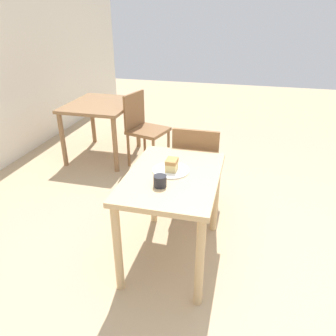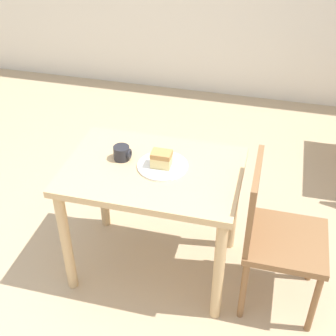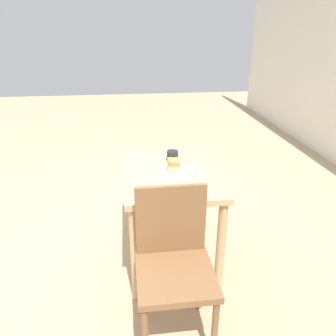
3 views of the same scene
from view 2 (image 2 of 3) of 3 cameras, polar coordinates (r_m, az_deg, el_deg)
ground_plane at (r=2.79m, az=-7.10°, el=-18.62°), size 14.00×14.00×0.00m
dining_table_near at (r=2.63m, az=-1.83°, el=-2.28°), size 0.97×0.67×0.76m
chair_near_window at (r=2.60m, az=12.80°, el=-7.64°), size 0.44×0.44×0.92m
plate at (r=2.56m, az=-0.65°, el=0.27°), size 0.28×0.28×0.01m
cake_slice at (r=2.53m, az=-0.81°, el=1.12°), size 0.11×0.08×0.09m
coffee_mug at (r=2.62m, az=-5.60°, el=1.84°), size 0.10×0.09×0.08m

